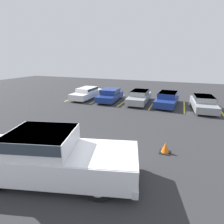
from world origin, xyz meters
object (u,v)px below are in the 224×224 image
object	(u,v)px
parked_sedan_d	(167,98)
wheel_stop_curb	(117,95)
traffic_cone	(165,148)
pickup_truck	(52,156)
parked_sedan_c	(139,96)
parked_sedan_b	(110,94)
parked_sedan_e	(203,102)
parked_sedan_a	(87,93)

from	to	relation	value
parked_sedan_d	wheel_stop_curb	bearing A→B (deg)	-106.95
traffic_cone	pickup_truck	bearing A→B (deg)	-137.18
parked_sedan_c	wheel_stop_curb	distance (m)	3.95
pickup_truck	parked_sedan_d	distance (m)	13.02
pickup_truck	traffic_cone	size ratio (longest dim) A/B	12.46
parked_sedan_b	parked_sedan_c	distance (m)	3.08
parked_sedan_e	wheel_stop_curb	xyz separation A→B (m)	(-8.94, 2.63, -0.57)
parked_sedan_d	traffic_cone	size ratio (longest dim) A/B	8.95
parked_sedan_c	wheel_stop_curb	size ratio (longest dim) A/B	2.47
parked_sedan_e	traffic_cone	xyz separation A→B (m)	(-2.40, -8.83, -0.40)
wheel_stop_curb	parked_sedan_b	bearing A→B (deg)	-87.24
parked_sedan_a	parked_sedan_c	bearing A→B (deg)	92.41
pickup_truck	parked_sedan_a	xyz separation A→B (m)	(-5.52, 12.44, -0.30)
parked_sedan_b	parked_sedan_d	bearing A→B (deg)	89.75
parked_sedan_d	parked_sedan_e	distance (m)	3.07
parked_sedan_c	parked_sedan_a	bearing A→B (deg)	-89.06
parked_sedan_c	pickup_truck	bearing A→B (deg)	-2.91
parked_sedan_a	traffic_cone	world-z (taller)	parked_sedan_a
pickup_truck	parked_sedan_a	bearing A→B (deg)	98.73
pickup_truck	wheel_stop_curb	distance (m)	15.21
parked_sedan_a	wheel_stop_curb	xyz separation A→B (m)	(2.71, 2.48, -0.58)
pickup_truck	parked_sedan_d	bearing A→B (deg)	61.08
parked_sedan_c	parked_sedan_e	size ratio (longest dim) A/B	1.01
parked_sedan_b	traffic_cone	distance (m)	10.98
parked_sedan_a	parked_sedan_d	world-z (taller)	parked_sedan_d
pickup_truck	traffic_cone	bearing A→B (deg)	27.63
parked_sedan_c	parked_sedan_d	bearing A→B (deg)	88.52
parked_sedan_a	traffic_cone	xyz separation A→B (m)	(9.25, -8.98, -0.40)
parked_sedan_b	parked_sedan_d	world-z (taller)	parked_sedan_d
parked_sedan_b	parked_sedan_e	distance (m)	8.81
pickup_truck	wheel_stop_curb	world-z (taller)	pickup_truck
parked_sedan_b	parked_sedan_c	world-z (taller)	parked_sedan_b
parked_sedan_d	wheel_stop_curb	xyz separation A→B (m)	(-5.89, 2.28, -0.60)
parked_sedan_b	parked_sedan_e	xyz separation A→B (m)	(8.81, -0.07, -0.03)
pickup_truck	parked_sedan_e	bearing A→B (deg)	48.29
pickup_truck	wheel_stop_curb	xyz separation A→B (m)	(-2.80, 14.92, -0.87)
parked_sedan_c	traffic_cone	bearing A→B (deg)	18.82
parked_sedan_c	parked_sedan_e	bearing A→B (deg)	85.20
parked_sedan_d	wheel_stop_curb	distance (m)	6.35
parked_sedan_c	parked_sedan_d	world-z (taller)	parked_sedan_d
traffic_cone	wheel_stop_curb	size ratio (longest dim) A/B	0.28
parked_sedan_b	parked_sedan_d	distance (m)	5.77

